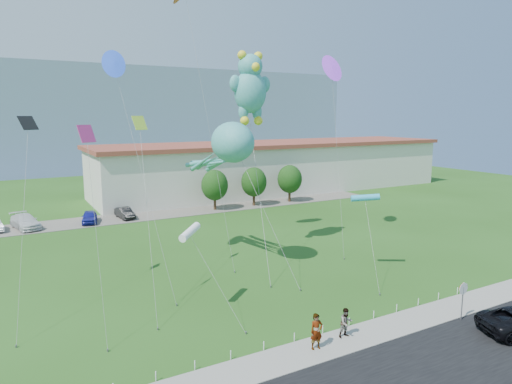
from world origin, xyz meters
The scene contains 24 objects.
ground centered at (0.00, 0.00, 0.00)m, with size 160.00×160.00×0.00m, color #224A15.
sidewalk centered at (0.00, -2.75, 0.05)m, with size 80.00×2.50×0.10m, color gray.
parking_strip centered at (0.00, 35.00, 0.03)m, with size 70.00×6.00×0.06m, color #59544C.
hill_ridge centered at (0.00, 120.00, 12.50)m, with size 160.00×50.00×25.00m, color gray.
warehouse centered at (26.00, 44.00, 4.12)m, with size 61.00×15.00×8.20m.
stop_sign centered at (9.50, -4.21, 1.87)m, with size 0.80×0.07×2.50m.
rope_fence centered at (0.00, -1.30, 0.25)m, with size 26.05×0.05×0.50m.
tree_near centered at (10.00, 34.00, 3.39)m, with size 3.60×3.60×5.47m.
tree_mid centered at (16.00, 34.00, 3.39)m, with size 3.60×3.60×5.47m.
tree_far centered at (22.00, 34.00, 3.39)m, with size 3.60×3.60×5.47m.
pedestrian_left centered at (-0.54, -2.72, 1.10)m, with size 0.73×0.48×1.99m, color gray.
pedestrian_right centered at (1.74, -2.46, 0.96)m, with size 0.83×0.65×1.71m, color gray.
parked_car_white centered at (-12.83, 35.02, 0.84)m, with size 2.20×5.40×1.57m, color silver.
parked_car_blue centered at (-6.05, 34.34, 0.76)m, with size 1.65×4.09×1.40m, color navy.
parked_car_black centered at (-1.84, 34.73, 0.72)m, with size 1.40×4.02×1.32m, color black.
octopus_kite centered at (1.06, 11.51, 9.93)m, with size 4.16×12.13×12.13m.
teddy_bear_kite centered at (4.74, 14.36, 15.08)m, with size 4.72×9.37×18.04m.
small_kite_white centered at (-4.63, 5.11, 5.33)m, with size 1.96×5.51×5.80m.
small_kite_cyan centered at (10.05, 5.29, 6.18)m, with size 2.35×5.24×6.66m.
small_kite_purple centered at (14.05, 14.85, 16.73)m, with size 3.89×6.87×17.83m.
small_kite_yellow centered at (-5.83, 11.18, 10.55)m, with size 2.40×9.13×12.49m.
small_kite_blue centered at (-6.44, 15.48, 16.14)m, with size 2.25×9.88×17.23m.
small_kite_pink centered at (-10.13, 6.90, 10.22)m, with size 1.29×5.47×11.96m.
small_kite_black centered at (-13.11, 11.84, 10.63)m, with size 2.56×7.82×12.54m.
Camera 1 is at (-14.63, -21.15, 12.60)m, focal length 32.00 mm.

